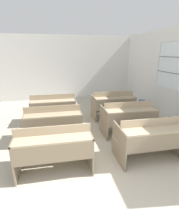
{
  "coord_description": "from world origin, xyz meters",
  "views": [
    {
      "loc": [
        -0.56,
        -1.39,
        2.04
      ],
      "look_at": [
        0.16,
        2.23,
        0.76
      ],
      "focal_mm": 28.0,
      "sensor_mm": 36.0,
      "label": 1
    }
  ],
  "objects_px": {
    "bench_third_right": "(113,104)",
    "wastepaper_bin": "(141,105)",
    "bench_second_left": "(53,122)",
    "bench_front_left": "(54,147)",
    "bench_second_right": "(128,117)",
    "bench_front_right": "(151,137)",
    "bench_third_left": "(53,107)"
  },
  "relations": [
    {
      "from": "bench_third_right",
      "to": "wastepaper_bin",
      "type": "relative_size",
      "value": 3.82
    },
    {
      "from": "bench_second_left",
      "to": "wastepaper_bin",
      "type": "xyz_separation_m",
      "value": [
        3.22,
        1.82,
        -0.3
      ]
    },
    {
      "from": "bench_third_right",
      "to": "wastepaper_bin",
      "type": "distance_m",
      "value": 1.51
    },
    {
      "from": "bench_front_left",
      "to": "bench_second_right",
      "type": "height_order",
      "value": "same"
    },
    {
      "from": "bench_front_left",
      "to": "bench_third_right",
      "type": "relative_size",
      "value": 1.0
    },
    {
      "from": "bench_front_right",
      "to": "bench_third_right",
      "type": "relative_size",
      "value": 1.0
    },
    {
      "from": "bench_front_right",
      "to": "bench_third_right",
      "type": "xyz_separation_m",
      "value": [
        0.03,
        2.37,
        0.0
      ]
    },
    {
      "from": "bench_second_right",
      "to": "bench_third_right",
      "type": "xyz_separation_m",
      "value": [
        0.0,
        1.21,
        0.0
      ]
    },
    {
      "from": "bench_second_left",
      "to": "bench_second_right",
      "type": "height_order",
      "value": "same"
    },
    {
      "from": "bench_front_right",
      "to": "bench_third_left",
      "type": "distance_m",
      "value": 2.99
    },
    {
      "from": "bench_front_right",
      "to": "bench_second_right",
      "type": "distance_m",
      "value": 1.16
    },
    {
      "from": "bench_second_right",
      "to": "bench_third_right",
      "type": "distance_m",
      "value": 1.21
    },
    {
      "from": "bench_front_right",
      "to": "bench_second_right",
      "type": "height_order",
      "value": "same"
    },
    {
      "from": "bench_front_left",
      "to": "bench_third_left",
      "type": "relative_size",
      "value": 1.0
    },
    {
      "from": "bench_second_right",
      "to": "bench_third_right",
      "type": "bearing_deg",
      "value": 89.98
    },
    {
      "from": "bench_front_left",
      "to": "bench_third_right",
      "type": "height_order",
      "value": "same"
    },
    {
      "from": "bench_front_left",
      "to": "bench_third_right",
      "type": "bearing_deg",
      "value": 51.65
    },
    {
      "from": "bench_front_left",
      "to": "wastepaper_bin",
      "type": "height_order",
      "value": "bench_front_left"
    },
    {
      "from": "bench_third_right",
      "to": "bench_front_right",
      "type": "bearing_deg",
      "value": -90.68
    },
    {
      "from": "wastepaper_bin",
      "to": "bench_third_left",
      "type": "bearing_deg",
      "value": -168.5
    },
    {
      "from": "bench_front_right",
      "to": "wastepaper_bin",
      "type": "relative_size",
      "value": 3.82
    },
    {
      "from": "bench_front_left",
      "to": "bench_third_left",
      "type": "xyz_separation_m",
      "value": [
        -0.0,
        2.35,
        0.0
      ]
    },
    {
      "from": "bench_front_left",
      "to": "bench_third_left",
      "type": "bearing_deg",
      "value": 90.1
    },
    {
      "from": "bench_front_left",
      "to": "bench_second_left",
      "type": "distance_m",
      "value": 1.18
    },
    {
      "from": "bench_front_right",
      "to": "bench_second_right",
      "type": "relative_size",
      "value": 1.0
    },
    {
      "from": "bench_second_right",
      "to": "bench_third_right",
      "type": "height_order",
      "value": "same"
    },
    {
      "from": "bench_front_left",
      "to": "bench_third_right",
      "type": "xyz_separation_m",
      "value": [
        1.87,
        2.37,
        0.0
      ]
    },
    {
      "from": "bench_second_left",
      "to": "bench_front_left",
      "type": "bearing_deg",
      "value": -89.65
    },
    {
      "from": "bench_front_right",
      "to": "bench_third_right",
      "type": "bearing_deg",
      "value": 89.32
    },
    {
      "from": "bench_front_left",
      "to": "bench_front_right",
      "type": "height_order",
      "value": "same"
    },
    {
      "from": "bench_front_left",
      "to": "bench_third_left",
      "type": "distance_m",
      "value": 2.35
    },
    {
      "from": "bench_second_right",
      "to": "bench_third_left",
      "type": "bearing_deg",
      "value": 147.52
    }
  ]
}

